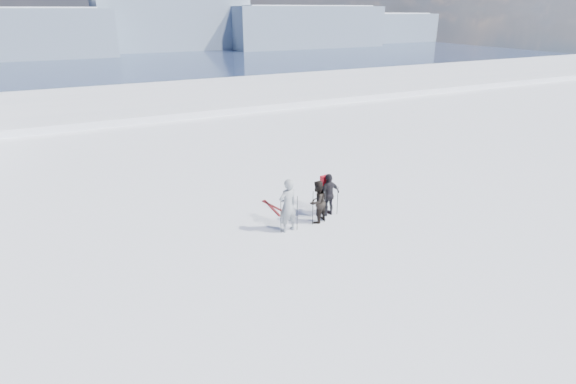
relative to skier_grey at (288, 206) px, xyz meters
name	(u,v)px	position (x,y,z in m)	size (l,w,h in m)	color
lake_basin	(175,171)	(1.68, 26.96, -7.49)	(820.00, 820.00, 71.62)	white
far_mountain_range	(97,26)	(31.28, 451.74, -8.18)	(770.00, 110.00, 53.00)	slate
skier_grey	(288,206)	(0.00, 0.00, 0.00)	(0.72, 0.47, 1.98)	gray
skier_dark	(317,202)	(1.30, 0.16, -0.17)	(0.80, 0.62, 1.64)	black
skier_pack	(329,195)	(2.01, 0.52, -0.15)	(0.99, 0.41, 1.69)	black
backpack	(326,166)	(1.98, 0.76, 0.94)	(0.36, 0.20, 0.48)	red
ski_poles	(313,208)	(1.10, 0.11, -0.35)	(2.66, 0.54, 1.36)	black
skis_loose	(273,208)	(0.37, 2.05, -0.98)	(0.48, 1.70, 0.03)	black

